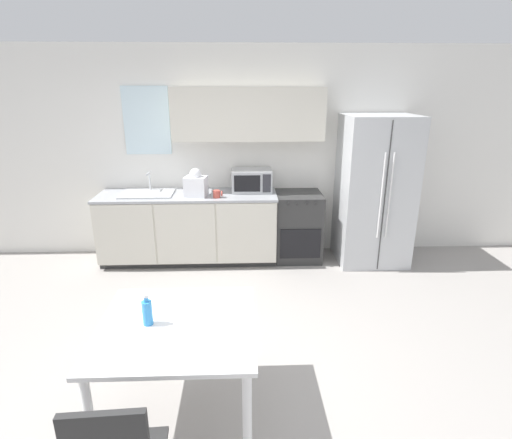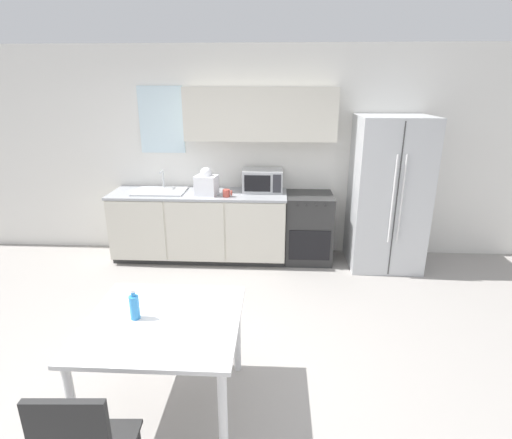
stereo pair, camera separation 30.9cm
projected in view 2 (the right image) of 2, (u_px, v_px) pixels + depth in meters
The scene contains 11 objects.
ground_plane at pixel (209, 357), 3.42m from camera, with size 12.00×12.00×0.00m, color gray.
wall_back at pixel (239, 147), 5.22m from camera, with size 12.00×0.38×2.70m.
kitchen_counter at pixel (200, 225), 5.25m from camera, with size 2.26×0.67×0.90m.
oven_range at pixel (308, 228), 5.22m from camera, with size 0.59×0.60×0.89m.
refrigerator at pixel (388, 194), 4.93m from camera, with size 0.86×0.80×1.88m.
kitchen_sink at pixel (160, 191), 5.14m from camera, with size 0.65×0.46×0.25m.
microwave at pixel (263, 180), 5.14m from camera, with size 0.51×0.36×0.29m.
coffee_mug at pixel (227, 193), 4.91m from camera, with size 0.12×0.09×0.09m.
grocery_bag_0 at pixel (206, 183), 4.96m from camera, with size 0.29×0.26×0.35m.
dining_table at pixel (164, 332), 2.69m from camera, with size 1.03×0.98×0.72m.
drink_bottle at pixel (134, 306), 2.65m from camera, with size 0.07×0.07×0.22m.
Camera 2 is at (0.55, -2.84, 2.21)m, focal length 28.00 mm.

